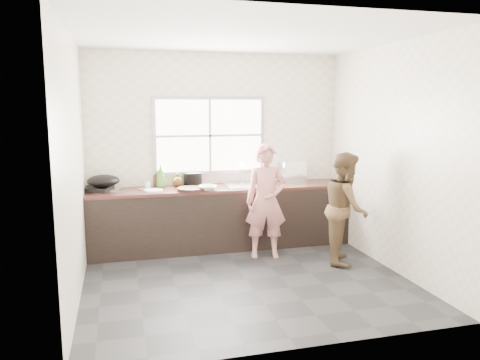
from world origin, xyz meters
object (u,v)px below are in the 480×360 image
object	(u,v)px
bowl_crabs	(268,181)
bowl_mince	(208,188)
pot_lid_right	(147,189)
plate_food	(153,190)
bottle_brown_tall	(158,179)
person_side	(346,208)
bowl_held	(256,186)
woman	(266,205)
burner	(97,189)
bottle_green	(161,176)
bottle_brown_short	(178,180)
pot_lid_left	(112,189)
wok	(103,181)
dish_rack	(290,171)
black_pot	(193,179)
cutting_board	(191,189)
glass_jar	(148,185)

from	to	relation	value
bowl_crabs	bowl_mince	bearing A→B (deg)	-161.67
bowl_mince	pot_lid_right	distance (m)	0.82
plate_food	bottle_brown_tall	distance (m)	0.36
person_side	bowl_held	distance (m)	1.24
woman	bowl_held	world-z (taller)	woman
woman	bowl_mince	distance (m)	0.81
burner	bottle_green	bearing A→B (deg)	3.74
bottle_green	burner	size ratio (longest dim) A/B	0.90
bottle_brown_short	bowl_held	bearing A→B (deg)	-20.87
woman	bowl_crabs	size ratio (longest dim) A/B	6.43
bowl_mince	pot_lid_left	distance (m)	1.29
bottle_brown_short	pot_lid_left	world-z (taller)	bottle_brown_short
plate_food	person_side	bearing A→B (deg)	-20.85
wok	dish_rack	bearing A→B (deg)	3.56
bottle_brown_tall	woman	bearing A→B (deg)	-30.58
bowl_mince	bottle_brown_short	distance (m)	0.52
black_pot	burner	world-z (taller)	black_pot
bowl_crabs	bowl_held	size ratio (longest dim) A/B	1.05
bowl_crabs	pot_lid_left	world-z (taller)	bowl_crabs
woman	bowl_crabs	distance (m)	0.72
bowl_crabs	burner	bearing A→B (deg)	179.61
bottle_green	pot_lid_left	world-z (taller)	bottle_green
woman	plate_food	bearing A→B (deg)	173.15
dish_rack	pot_lid_left	world-z (taller)	dish_rack
black_pot	bottle_brown_short	bearing A→B (deg)	-166.47
person_side	pot_lid_right	xyz separation A→B (m)	(-2.39, 1.04, 0.16)
wok	woman	bearing A→B (deg)	-16.66
woman	black_pot	xyz separation A→B (m)	(-0.83, 0.78, 0.26)
wok	pot_lid_right	bearing A→B (deg)	-0.20
plate_food	cutting_board	bearing A→B (deg)	-7.67
bowl_crabs	bottle_green	size ratio (longest dim) A/B	0.68
black_pot	person_side	bearing A→B (deg)	-34.93
black_pot	bottle_brown_short	world-z (taller)	black_pot
bottle_brown_short	wok	bearing A→B (deg)	-173.01
wok	pot_lid_left	world-z (taller)	wok
plate_food	burner	distance (m)	0.75
woman	bowl_mince	xyz separation A→B (m)	(-0.70, 0.34, 0.20)
burner	dish_rack	size ratio (longest dim) A/B	0.87
black_pot	bottle_green	xyz separation A→B (m)	(-0.45, -0.06, 0.07)
cutting_board	wok	xyz separation A→B (m)	(-1.12, 0.23, 0.12)
bowl_crabs	bottle_brown_short	distance (m)	1.29
woman	plate_food	world-z (taller)	woman
glass_jar	cutting_board	bearing A→B (deg)	-25.37
bowl_mince	plate_food	world-z (taller)	bowl_mince
plate_food	dish_rack	xyz separation A→B (m)	(2.02, 0.33, 0.14)
wok	dish_rack	distance (m)	2.66
plate_food	dish_rack	size ratio (longest dim) A/B	0.60
woman	pot_lid_right	world-z (taller)	woman
wok	pot_lid_left	size ratio (longest dim) A/B	1.62
woman	cutting_board	size ratio (longest dim) A/B	3.74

